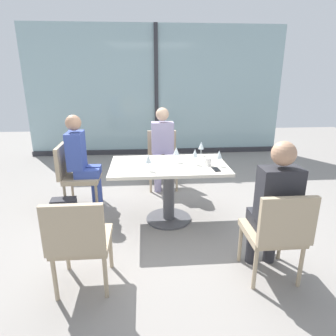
# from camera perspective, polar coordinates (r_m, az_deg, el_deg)

# --- Properties ---
(ground_plane) EXTENTS (12.00, 12.00, 0.00)m
(ground_plane) POSITION_cam_1_polar(r_m,az_deg,el_deg) (3.81, 0.12, -9.80)
(ground_plane) COLOR gray
(window_wall_backdrop) EXTENTS (5.45, 0.10, 2.70)m
(window_wall_backdrop) POSITION_cam_1_polar(r_m,az_deg,el_deg) (6.58, -2.24, 13.14)
(window_wall_backdrop) COLOR #98B7BC
(window_wall_backdrop) RESTS_ON ground_plane
(dining_table_main) EXTENTS (1.37, 0.82, 0.73)m
(dining_table_main) POSITION_cam_1_polar(r_m,az_deg,el_deg) (3.59, 0.13, -2.07)
(dining_table_main) COLOR silver
(dining_table_main) RESTS_ON ground_plane
(chair_far_left) EXTENTS (0.50, 0.46, 0.87)m
(chair_far_left) POSITION_cam_1_polar(r_m,az_deg,el_deg) (4.15, -17.49, -0.83)
(chair_far_left) COLOR tan
(chair_far_left) RESTS_ON ground_plane
(chair_near_window) EXTENTS (0.46, 0.51, 0.87)m
(chair_near_window) POSITION_cam_1_polar(r_m,az_deg,el_deg) (4.74, -1.08, 2.39)
(chair_near_window) COLOR tan
(chair_near_window) RESTS_ON ground_plane
(chair_front_right) EXTENTS (0.46, 0.50, 0.87)m
(chair_front_right) POSITION_cam_1_polar(r_m,az_deg,el_deg) (2.74, 20.14, -11.19)
(chair_front_right) COLOR tan
(chair_front_right) RESTS_ON ground_plane
(chair_front_left) EXTENTS (0.46, 0.50, 0.87)m
(chair_front_left) POSITION_cam_1_polar(r_m,az_deg,el_deg) (2.56, -16.59, -12.90)
(chair_front_left) COLOR tan
(chair_front_left) RESTS_ON ground_plane
(person_far_left) EXTENTS (0.39, 0.34, 1.26)m
(person_far_left) POSITION_cam_1_polar(r_m,az_deg,el_deg) (4.06, -16.26, 1.91)
(person_far_left) COLOR #384C9E
(person_far_left) RESTS_ON ground_plane
(person_near_window) EXTENTS (0.34, 0.39, 1.26)m
(person_near_window) POSITION_cam_1_polar(r_m,az_deg,el_deg) (4.59, -1.01, 4.46)
(person_near_window) COLOR #9E93B7
(person_near_window) RESTS_ON ground_plane
(person_front_right) EXTENTS (0.34, 0.39, 1.26)m
(person_front_right) POSITION_cam_1_polar(r_m,az_deg,el_deg) (2.74, 19.67, -6.37)
(person_front_right) COLOR #28282D
(person_front_right) RESTS_ON ground_plane
(wine_glass_0) EXTENTS (0.07, 0.07, 0.18)m
(wine_glass_0) POSITION_cam_1_polar(r_m,az_deg,el_deg) (3.88, 6.38, 4.25)
(wine_glass_0) COLOR silver
(wine_glass_0) RESTS_ON dining_table_main
(wine_glass_1) EXTENTS (0.07, 0.07, 0.18)m
(wine_glass_1) POSITION_cam_1_polar(r_m,az_deg,el_deg) (3.50, 5.19, 2.78)
(wine_glass_1) COLOR silver
(wine_glass_1) RESTS_ON dining_table_main
(wine_glass_2) EXTENTS (0.07, 0.07, 0.18)m
(wine_glass_2) POSITION_cam_1_polar(r_m,az_deg,el_deg) (3.59, 1.58, 3.24)
(wine_glass_2) COLOR silver
(wine_glass_2) RESTS_ON dining_table_main
(wine_glass_3) EXTENTS (0.07, 0.07, 0.18)m
(wine_glass_3) POSITION_cam_1_polar(r_m,az_deg,el_deg) (3.48, 9.77, 2.50)
(wine_glass_3) COLOR silver
(wine_glass_3) RESTS_ON dining_table_main
(wine_glass_4) EXTENTS (0.07, 0.07, 0.18)m
(wine_glass_4) POSITION_cam_1_polar(r_m,az_deg,el_deg) (3.28, -3.80, 1.72)
(wine_glass_4) COLOR silver
(wine_glass_4) RESTS_ON dining_table_main
(coffee_cup) EXTENTS (0.08, 0.08, 0.09)m
(coffee_cup) POSITION_cam_1_polar(r_m,az_deg,el_deg) (3.50, 7.68, 1.19)
(coffee_cup) COLOR white
(coffee_cup) RESTS_ON dining_table_main
(cell_phone_on_table) EXTENTS (0.08, 0.15, 0.01)m
(cell_phone_on_table) POSITION_cam_1_polar(r_m,az_deg,el_deg) (3.37, 9.21, -0.26)
(cell_phone_on_table) COLOR black
(cell_phone_on_table) RESTS_ON dining_table_main
(handbag_0) EXTENTS (0.31, 0.18, 0.28)m
(handbag_0) POSITION_cam_1_polar(r_m,az_deg,el_deg) (3.96, -19.23, -7.47)
(handbag_0) COLOR #232328
(handbag_0) RESTS_ON ground_plane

